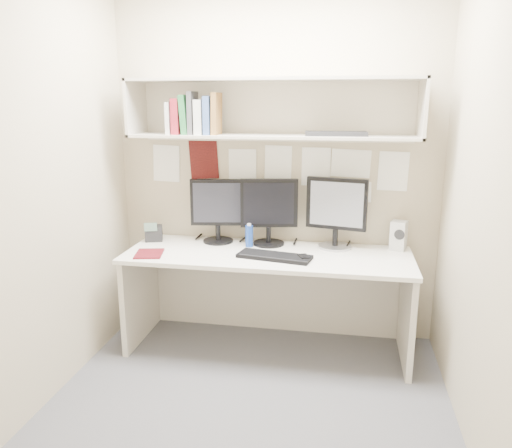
% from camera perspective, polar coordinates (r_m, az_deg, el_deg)
% --- Properties ---
extents(floor, '(2.40, 2.00, 0.01)m').
position_cam_1_polar(floor, '(3.24, -0.60, -19.17)').
color(floor, '#4C4B51').
rests_on(floor, ground).
extents(wall_back, '(2.40, 0.02, 2.60)m').
position_cam_1_polar(wall_back, '(3.73, 2.25, 6.67)').
color(wall_back, tan).
rests_on(wall_back, ground).
extents(wall_front, '(2.40, 0.02, 2.60)m').
position_cam_1_polar(wall_front, '(1.81, -6.66, -1.14)').
color(wall_front, tan).
rests_on(wall_front, ground).
extents(wall_left, '(0.02, 2.00, 2.60)m').
position_cam_1_polar(wall_left, '(3.21, -22.31, 4.47)').
color(wall_left, tan).
rests_on(wall_left, ground).
extents(wall_right, '(0.02, 2.00, 2.60)m').
position_cam_1_polar(wall_right, '(2.79, 24.31, 3.04)').
color(wall_right, tan).
rests_on(wall_right, ground).
extents(desk, '(2.00, 0.70, 0.73)m').
position_cam_1_polar(desk, '(3.64, 1.33, -8.78)').
color(desk, silver).
rests_on(desk, floor).
extents(overhead_hutch, '(2.00, 0.38, 0.40)m').
position_cam_1_polar(overhead_hutch, '(3.57, 1.99, 13.10)').
color(overhead_hutch, beige).
rests_on(overhead_hutch, wall_back).
extents(pinned_papers, '(1.92, 0.01, 0.48)m').
position_cam_1_polar(pinned_papers, '(3.73, 2.23, 5.90)').
color(pinned_papers, white).
rests_on(pinned_papers, wall_back).
extents(monitor_left, '(0.41, 0.23, 0.48)m').
position_cam_1_polar(monitor_left, '(3.74, -4.38, 1.82)').
color(monitor_left, black).
rests_on(monitor_left, desk).
extents(monitor_center, '(0.42, 0.23, 0.49)m').
position_cam_1_polar(monitor_center, '(3.66, 1.50, 1.69)').
color(monitor_center, black).
rests_on(monitor_center, desk).
extents(monitor_right, '(0.43, 0.24, 0.51)m').
position_cam_1_polar(monitor_right, '(3.62, 9.15, 1.52)').
color(monitor_right, '#A5A5AA').
rests_on(monitor_right, desk).
extents(keyboard, '(0.52, 0.27, 0.02)m').
position_cam_1_polar(keyboard, '(3.39, 2.13, -3.73)').
color(keyboard, black).
rests_on(keyboard, desk).
extents(mouse, '(0.10, 0.12, 0.03)m').
position_cam_1_polar(mouse, '(3.36, 5.47, -3.87)').
color(mouse, black).
rests_on(mouse, desk).
extents(speaker, '(0.13, 0.14, 0.21)m').
position_cam_1_polar(speaker, '(3.70, 15.97, -1.27)').
color(speaker, '#BBBAB6').
rests_on(speaker, desk).
extents(blue_bottle, '(0.06, 0.06, 0.17)m').
position_cam_1_polar(blue_bottle, '(3.64, -0.79, -1.35)').
color(blue_bottle, navy).
rests_on(blue_bottle, desk).
extents(maroon_notebook, '(0.22, 0.25, 0.01)m').
position_cam_1_polar(maroon_notebook, '(3.55, -12.11, -3.33)').
color(maroon_notebook, '#540E15').
rests_on(maroon_notebook, desk).
extents(desk_phone, '(0.15, 0.15, 0.15)m').
position_cam_1_polar(desk_phone, '(3.88, -11.61, -1.02)').
color(desk_phone, black).
rests_on(desk_phone, desk).
extents(book_stack, '(0.36, 0.18, 0.29)m').
position_cam_1_polar(book_stack, '(3.58, -7.04, 12.20)').
color(book_stack, beige).
rests_on(book_stack, overhead_hutch).
extents(hutch_tray, '(0.42, 0.19, 0.03)m').
position_cam_1_polar(hutch_tray, '(3.44, 9.13, 10.16)').
color(hutch_tray, black).
rests_on(hutch_tray, overhead_hutch).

